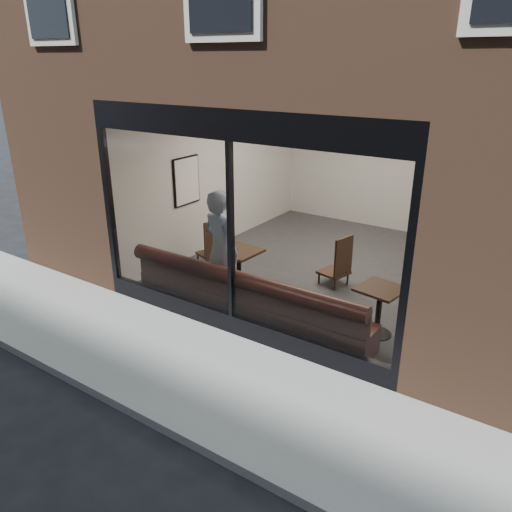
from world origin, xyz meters
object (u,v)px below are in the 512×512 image
Objects in this scene: banquette at (248,309)px; cafe_chair_right at (334,272)px; cafe_chair_left at (210,254)px; person at (221,251)px; cafe_table_right at (381,289)px; cafe_table_left at (239,251)px.

cafe_chair_right is at bearing 75.91° from banquette.
cafe_chair_left is at bearing 25.67° from cafe_chair_right.
banquette is at bearing 89.48° from cafe_chair_right.
banquette is 8.79× the size of cafe_chair_right.
person is 3.25× the size of cafe_table_right.
cafe_chair_left is (-1.26, 1.25, -0.73)m from person.
banquette is 2.02m from cafe_chair_right.
cafe_table_right reaches higher than banquette.
person reaches higher than cafe_table_right.
cafe_table_right is 1.39× the size of cafe_chair_left.
person reaches higher than cafe_chair_left.
person is 1.92m from cafe_chair_left.
cafe_chair_right is at bearing -109.20° from person.
cafe_chair_right is (-1.29, 1.23, -0.50)m from cafe_table_right.
cafe_table_right is at bearing 150.01° from cafe_chair_right.
cafe_table_right is 3.79m from cafe_chair_left.
cafe_table_right is (1.78, 0.73, 0.52)m from banquette.
cafe_table_right is (2.43, 0.54, -0.23)m from person.
cafe_table_left is 1.46× the size of cafe_chair_right.
cafe_chair_left is (-1.90, 1.44, 0.01)m from banquette.
person is 4.27× the size of cafe_chair_right.
cafe_table_right is 1.32× the size of cafe_chair_right.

